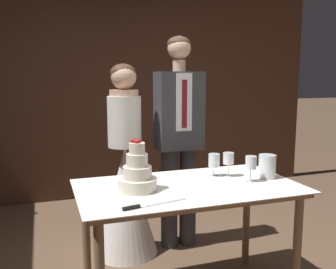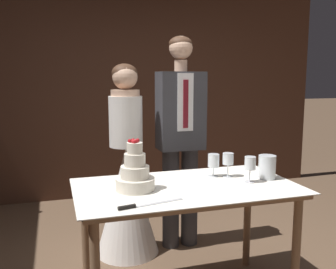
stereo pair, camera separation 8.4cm
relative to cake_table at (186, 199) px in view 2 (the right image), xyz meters
The scene contains 10 objects.
wall_back 2.59m from the cake_table, 87.79° to the left, with size 5.31×0.12×2.67m, color #472B1E.
cake_table is the anchor object (origin of this frame).
tiered_cake 0.39m from the cake_table, behind, with size 0.25×0.25×0.33m.
cake_knife 0.50m from the cake_table, 142.27° to the right, with size 0.39×0.10×0.02m.
wine_glass_near 0.49m from the cake_table, ahead, with size 0.08×0.08×0.18m.
wine_glass_middle 0.44m from the cake_table, 19.21° to the left, with size 0.08×0.08×0.17m.
wine_glass_far 0.37m from the cake_table, 31.62° to the left, with size 0.08×0.08×0.16m.
hurricane_candle 0.62m from the cake_table, ahead, with size 0.12×0.12×0.17m.
bride 0.87m from the cake_table, 106.29° to the left, with size 0.54×0.54×1.63m.
groom 0.92m from the cake_table, 73.70° to the left, with size 0.40×0.25×1.87m.
Camera 2 is at (-0.92, -2.28, 1.52)m, focal length 40.00 mm.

